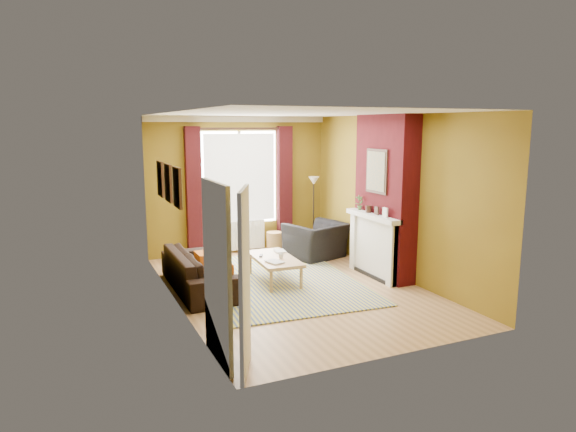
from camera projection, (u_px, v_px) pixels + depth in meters
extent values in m
plane|color=olive|center=(294.00, 288.00, 8.38)|extent=(5.50, 5.50, 0.00)
cube|color=brown|center=(239.00, 185.00, 10.61)|extent=(3.80, 0.02, 2.80)
cube|color=brown|center=(398.00, 237.00, 5.66)|extent=(3.80, 0.02, 2.80)
cube|color=brown|center=(394.00, 196.00, 8.90)|extent=(0.02, 5.50, 2.80)
cube|color=brown|center=(175.00, 211.00, 7.38)|extent=(0.02, 5.50, 2.80)
cube|color=silver|center=(295.00, 113.00, 7.89)|extent=(3.80, 5.50, 0.01)
cube|color=#42090E|center=(385.00, 197.00, 8.83)|extent=(0.35, 1.40, 2.80)
cube|color=silver|center=(374.00, 246.00, 8.90)|extent=(0.12, 1.30, 1.10)
cube|color=silver|center=(373.00, 216.00, 8.79)|extent=(0.22, 1.40, 0.08)
cube|color=silver|center=(393.00, 255.00, 8.38)|extent=(0.16, 0.14, 1.04)
cube|color=silver|center=(356.00, 241.00, 9.42)|extent=(0.16, 0.14, 1.04)
cube|color=black|center=(376.00, 251.00, 8.93)|extent=(0.06, 0.80, 0.90)
cube|color=black|center=(374.00, 275.00, 8.99)|extent=(0.20, 1.00, 0.06)
cube|color=silver|center=(385.00, 212.00, 8.46)|extent=(0.03, 0.12, 0.16)
cube|color=black|center=(377.00, 211.00, 8.68)|extent=(0.03, 0.10, 0.14)
cylinder|color=black|center=(369.00, 209.00, 8.91)|extent=(0.10, 0.10, 0.12)
cube|color=black|center=(377.00, 171.00, 8.67)|extent=(0.03, 0.60, 0.75)
cube|color=#AC7C3A|center=(376.00, 171.00, 8.67)|extent=(0.01, 0.52, 0.66)
cube|color=silver|center=(239.00, 119.00, 10.34)|extent=(3.80, 0.08, 0.12)
cube|color=white|center=(239.00, 178.00, 10.56)|extent=(1.60, 0.04, 1.90)
cube|color=silver|center=(240.00, 178.00, 10.52)|extent=(1.50, 0.02, 1.80)
cube|color=silver|center=(240.00, 178.00, 10.54)|extent=(0.06, 0.04, 1.90)
cube|color=#3A0D11|center=(194.00, 190.00, 10.12)|extent=(0.30, 0.16, 2.50)
cube|color=#3A0D11|center=(285.00, 186.00, 10.91)|extent=(0.30, 0.16, 2.50)
cylinder|color=black|center=(240.00, 129.00, 10.30)|extent=(2.30, 0.05, 0.05)
cube|color=silver|center=(241.00, 235.00, 10.71)|extent=(1.00, 0.10, 0.60)
cube|color=silver|center=(221.00, 238.00, 10.47)|extent=(0.04, 0.03, 0.56)
cube|color=silver|center=(227.00, 237.00, 10.52)|extent=(0.04, 0.03, 0.56)
cube|color=silver|center=(232.00, 237.00, 10.56)|extent=(0.04, 0.03, 0.56)
cube|color=silver|center=(237.00, 236.00, 10.60)|extent=(0.04, 0.03, 0.56)
cube|color=silver|center=(242.00, 236.00, 10.65)|extent=(0.04, 0.03, 0.56)
cube|color=silver|center=(247.00, 235.00, 10.69)|extent=(0.04, 0.03, 0.56)
cube|color=silver|center=(252.00, 235.00, 10.74)|extent=(0.04, 0.03, 0.56)
cube|color=silver|center=(257.00, 235.00, 10.78)|extent=(0.04, 0.03, 0.56)
cube|color=silver|center=(262.00, 234.00, 10.82)|extent=(0.04, 0.03, 0.56)
cube|color=black|center=(177.00, 188.00, 7.24)|extent=(0.04, 0.44, 0.58)
cube|color=gold|center=(179.00, 187.00, 7.25)|extent=(0.01, 0.38, 0.52)
cube|color=black|center=(168.00, 183.00, 7.82)|extent=(0.04, 0.44, 0.58)
cube|color=#2E8C53|center=(170.00, 183.00, 7.83)|extent=(0.01, 0.38, 0.52)
cube|color=black|center=(160.00, 179.00, 8.41)|extent=(0.04, 0.44, 0.58)
cube|color=#CD7233|center=(162.00, 179.00, 8.42)|extent=(0.01, 0.38, 0.52)
cube|color=silver|center=(217.00, 275.00, 5.61)|extent=(0.05, 0.94, 2.06)
cube|color=black|center=(219.00, 275.00, 5.62)|extent=(0.02, 0.80, 1.98)
cube|color=silver|center=(245.00, 282.00, 5.37)|extent=(0.37, 0.74, 1.98)
imported|color=#407232|center=(360.00, 203.00, 9.17)|extent=(0.14, 0.10, 0.27)
cube|color=#A94A0E|center=(219.00, 268.00, 7.75)|extent=(0.34, 0.40, 0.16)
cube|color=#A94A0E|center=(207.00, 257.00, 8.38)|extent=(0.34, 0.40, 0.16)
cube|color=#304785|center=(274.00, 280.00, 8.74)|extent=(2.85, 3.79, 0.02)
imported|color=black|center=(200.00, 270.00, 8.26)|extent=(0.84, 2.14, 0.63)
imported|color=black|center=(317.00, 241.00, 10.22)|extent=(1.32, 1.23, 0.70)
cube|color=tan|center=(274.00, 259.00, 8.64)|extent=(0.71, 1.31, 0.05)
cylinder|color=tan|center=(271.00, 282.00, 8.06)|extent=(0.06, 0.06, 0.37)
cylinder|color=tan|center=(301.00, 279.00, 8.24)|extent=(0.06, 0.06, 0.37)
cylinder|color=tan|center=(250.00, 264.00, 9.11)|extent=(0.06, 0.06, 0.37)
cylinder|color=tan|center=(277.00, 261.00, 9.29)|extent=(0.06, 0.06, 0.37)
cylinder|color=olive|center=(275.00, 242.00, 10.76)|extent=(0.36, 0.36, 0.41)
cylinder|color=black|center=(313.00, 247.00, 11.07)|extent=(0.24, 0.24, 0.03)
cylinder|color=black|center=(313.00, 214.00, 10.95)|extent=(0.02, 0.02, 1.43)
cone|color=beige|center=(314.00, 181.00, 10.82)|extent=(0.24, 0.24, 0.17)
imported|color=#999999|center=(270.00, 263.00, 8.22)|extent=(0.29, 0.33, 0.03)
imported|color=#999999|center=(275.00, 251.00, 9.00)|extent=(0.22, 0.28, 0.02)
imported|color=#999999|center=(281.00, 256.00, 8.55)|extent=(0.10, 0.10, 0.08)
cube|color=#242427|center=(261.00, 256.00, 8.71)|extent=(0.12, 0.17, 0.02)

